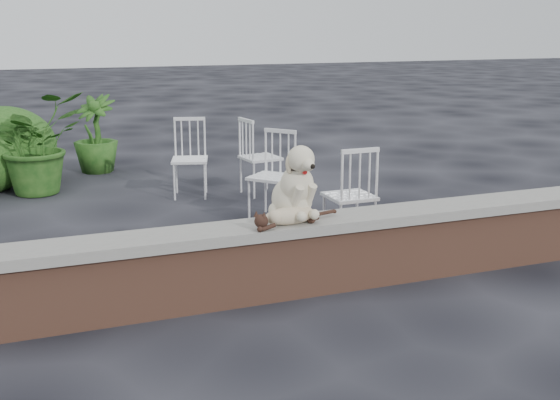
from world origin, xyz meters
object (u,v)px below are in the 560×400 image
object	(u,v)px
cat	(289,215)
chair_d	(272,175)
potted_plant_a	(36,143)
chair_c	(350,194)
dog	(292,181)
chair_b	(190,158)
potted_plant_b	(95,134)
chair_e	(260,156)

from	to	relation	value
cat	chair_d	bearing A→B (deg)	63.46
potted_plant_a	chair_c	bearing A→B (deg)	-49.49
cat	chair_c	distance (m)	1.52
dog	chair_b	world-z (taller)	dog
chair_b	chair_c	world-z (taller)	same
chair_b	potted_plant_b	world-z (taller)	potted_plant_b
dog	potted_plant_b	size ratio (longest dim) A/B	0.55
chair_e	chair_b	size ratio (longest dim) A/B	1.00
cat	chair_c	size ratio (longest dim) A/B	0.95
dog	chair_b	distance (m)	3.27
chair_d	dog	bearing A→B (deg)	-57.08
chair_d	potted_plant_b	xyz separation A→B (m)	(-1.48, 3.13, 0.07)
dog	cat	xyz separation A→B (m)	(-0.08, -0.15, -0.22)
dog	chair_c	world-z (taller)	dog
chair_e	potted_plant_b	world-z (taller)	potted_plant_b
cat	chair_c	bearing A→B (deg)	36.43
chair_c	chair_d	bearing A→B (deg)	-69.92
potted_plant_b	potted_plant_a	bearing A→B (deg)	-128.31
chair_b	potted_plant_a	size ratio (longest dim) A/B	0.75
chair_e	chair_d	world-z (taller)	same
chair_e	dog	bearing A→B (deg)	157.17
chair_c	dog	bearing A→B (deg)	43.41
cat	chair_e	size ratio (longest dim) A/B	0.95
cat	chair_b	xyz separation A→B (m)	(0.06, 3.39, -0.19)
potted_plant_a	chair_d	bearing A→B (deg)	-42.53
dog	chair_e	size ratio (longest dim) A/B	0.63
chair_d	chair_b	bearing A→B (deg)	164.00
chair_b	potted_plant_b	bearing A→B (deg)	131.95
dog	potted_plant_b	world-z (taller)	dog
cat	chair_d	size ratio (longest dim) A/B	0.95
potted_plant_a	cat	bearing A→B (deg)	-68.73
dog	chair_e	world-z (taller)	dog
chair_e	potted_plant_a	xyz separation A→B (m)	(-2.54, 1.03, 0.15)
dog	cat	distance (m)	0.28
dog	chair_e	bearing A→B (deg)	65.44
cat	chair_b	size ratio (longest dim) A/B	0.95
dog	potted_plant_a	world-z (taller)	potted_plant_a
chair_c	potted_plant_a	bearing A→B (deg)	-50.21
cat	chair_b	world-z (taller)	chair_b
dog	potted_plant_a	distance (m)	4.45
dog	chair_d	distance (m)	2.10
dog	chair_e	distance (m)	3.19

